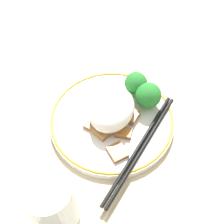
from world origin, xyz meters
The scene contains 12 objects.
ground_plane centered at (0.00, 0.00, 0.00)m, with size 3.00×3.00×0.00m, color #C6B28E.
plate centered at (0.00, 0.00, 0.01)m, with size 0.23×0.23×0.02m.
rice_mound centered at (0.00, 0.00, 0.04)m, with size 0.10×0.08×0.05m.
broccoli_back_left centered at (-0.06, 0.05, 0.04)m, with size 0.05×0.05×0.05m.
broccoli_back_center centered at (-0.07, 0.02, 0.04)m, with size 0.04×0.04×0.05m.
meat_near_front centered at (0.04, 0.00, 0.02)m, with size 0.03×0.03×0.01m.
meat_near_left centered at (0.02, 0.03, 0.02)m, with size 0.03×0.03×0.01m.
meat_near_right centered at (0.06, 0.04, 0.02)m, with size 0.04×0.04×0.01m.
meat_near_back centered at (-0.02, 0.03, 0.02)m, with size 0.03×0.03×0.01m.
meat_on_rice_edge centered at (0.03, -0.03, 0.02)m, with size 0.03×0.02×0.01m.
chopsticks centered at (0.04, 0.07, 0.02)m, with size 0.24×0.04×0.01m.
drinking_glass centered at (0.19, 0.00, 0.06)m, with size 0.07×0.07×0.11m.
Camera 1 is at (0.29, 0.14, 0.48)m, focal length 50.00 mm.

